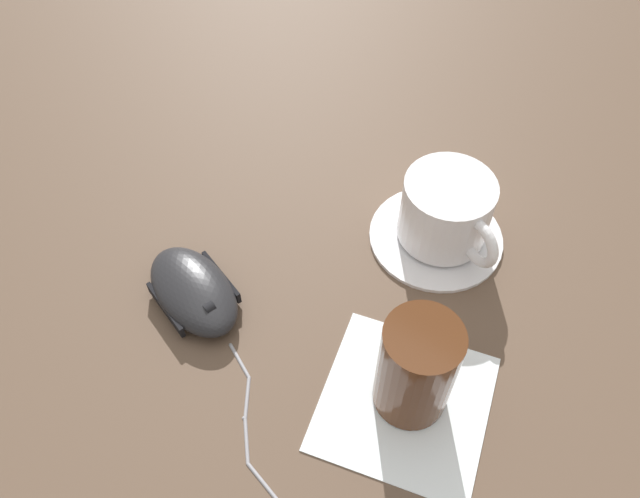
{
  "coord_description": "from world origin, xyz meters",
  "views": [
    {
      "loc": [
        0.28,
        0.17,
        0.49
      ],
      "look_at": [
        0.0,
        -0.04,
        0.03
      ],
      "focal_mm": 35.0,
      "sensor_mm": 36.0,
      "label": 1
    }
  ],
  "objects": [
    {
      "name": "ground_plane",
      "position": [
        0.0,
        0.0,
        0.0
      ],
      "size": [
        3.0,
        3.0,
        0.0
      ],
      "primitive_type": "plane",
      "color": "brown"
    },
    {
      "name": "saucer",
      "position": [
        -0.1,
        0.03,
        0.0
      ],
      "size": [
        0.13,
        0.13,
        0.01
      ],
      "primitive_type": "cylinder",
      "color": "white",
      "rests_on": "ground"
    },
    {
      "name": "coffee_cup",
      "position": [
        -0.1,
        0.03,
        0.04
      ],
      "size": [
        0.09,
        0.11,
        0.07
      ],
      "color": "white",
      "rests_on": "saucer"
    },
    {
      "name": "computer_mouse",
      "position": [
        0.1,
        -0.11,
        0.02
      ],
      "size": [
        0.09,
        0.13,
        0.03
      ],
      "color": "black",
      "rests_on": "ground"
    },
    {
      "name": "mouse_cable",
      "position": [
        0.17,
        0.04,
        0.0
      ],
      "size": [
        0.09,
        0.19,
        0.0
      ],
      "color": "gray",
      "rests_on": "ground"
    },
    {
      "name": "napkin_under_glass",
      "position": [
        0.07,
        0.1,
        0.0
      ],
      "size": [
        0.17,
        0.17,
        0.0
      ],
      "primitive_type": "cube",
      "rotation": [
        0.0,
        0.0,
        0.29
      ],
      "color": "white",
      "rests_on": "ground"
    },
    {
      "name": "drinking_glass",
      "position": [
        0.06,
        0.1,
        0.05
      ],
      "size": [
        0.06,
        0.06,
        0.1
      ],
      "primitive_type": "cylinder",
      "color": "#4C2814",
      "rests_on": "napkin_under_glass"
    }
  ]
}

